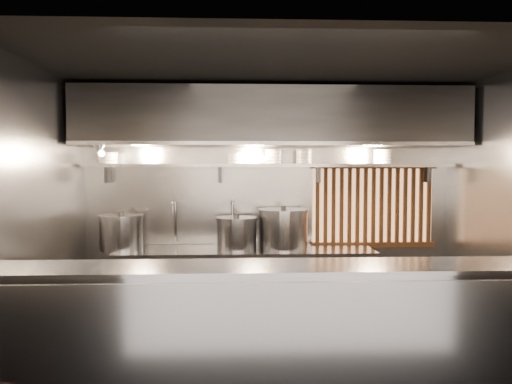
{
  "coord_description": "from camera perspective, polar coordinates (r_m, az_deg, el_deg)",
  "views": [
    {
      "loc": [
        -0.43,
        -4.67,
        1.89
      ],
      "look_at": [
        -0.2,
        0.55,
        1.6
      ],
      "focal_mm": 35.0,
      "sensor_mm": 36.0,
      "label": 1
    }
  ],
  "objects": [
    {
      "name": "cooking_bench",
      "position": [
        5.98,
        -1.22,
        -10.79
      ],
      "size": [
        3.0,
        0.7,
        0.9
      ],
      "primitive_type": "cube",
      "color": "gray",
      "rests_on": "floor"
    },
    {
      "name": "exhaust_hood",
      "position": [
        5.81,
        1.75,
        8.43
      ],
      "size": [
        4.4,
        0.81,
        0.65
      ],
      "color": "#2D2D30",
      "rests_on": "ceiling"
    },
    {
      "name": "bowl_shelf",
      "position": [
        6.01,
        1.58,
        3.06
      ],
      "size": [
        4.4,
        0.34,
        0.04
      ],
      "primitive_type": "cube",
      "color": "gray",
      "rests_on": "wall_back"
    },
    {
      "name": "stock_pot_right",
      "position": [
        5.9,
        3.16,
        -4.2
      ],
      "size": [
        0.76,
        0.76,
        0.51
      ],
      "rotation": [
        0.0,
        0.0,
        0.34
      ],
      "color": "gray",
      "rests_on": "cooking_bench"
    },
    {
      "name": "stock_pot_mid",
      "position": [
        5.85,
        -2.22,
        -4.71
      ],
      "size": [
        0.5,
        0.5,
        0.42
      ],
      "rotation": [
        0.0,
        0.0,
        -0.03
      ],
      "color": "gray",
      "rests_on": "cooking_bench"
    },
    {
      "name": "ceiling",
      "position": [
        4.78,
        2.77,
        14.14
      ],
      "size": [
        4.5,
        4.5,
        0.0
      ],
      "primitive_type": "plane",
      "rotation": [
        3.14,
        0.0,
        0.0
      ],
      "color": "black",
      "rests_on": "wall_back"
    },
    {
      "name": "bowl_stack_3",
      "position": [
        6.05,
        5.51,
        4.04
      ],
      "size": [
        0.2,
        0.2,
        0.17
      ],
      "color": "white",
      "rests_on": "bowl_shelf"
    },
    {
      "name": "bowl_stack_1",
      "position": [
        5.99,
        -2.32,
        3.88
      ],
      "size": [
        0.21,
        0.21,
        0.13
      ],
      "color": "white",
      "rests_on": "bowl_shelf"
    },
    {
      "name": "bowl_stack_2",
      "position": [
        6.01,
        2.07,
        4.06
      ],
      "size": [
        0.23,
        0.23,
        0.17
      ],
      "color": "white",
      "rests_on": "bowl_shelf"
    },
    {
      "name": "faucet_left",
      "position": [
        6.11,
        -9.29,
        -2.37
      ],
      "size": [
        0.04,
        0.3,
        0.5
      ],
      "color": "silver",
      "rests_on": "wall_back"
    },
    {
      "name": "wall_left",
      "position": [
        5.04,
        -23.72,
        -2.68
      ],
      "size": [
        0.0,
        3.0,
        3.0
      ],
      "primitive_type": "plane",
      "rotation": [
        1.57,
        0.0,
        1.57
      ],
      "color": "gray",
      "rests_on": "floor"
    },
    {
      "name": "serving_counter",
      "position": [
        3.96,
        4.02,
        -16.34
      ],
      "size": [
        4.5,
        0.56,
        1.13
      ],
      "color": "gray",
      "rests_on": "floor"
    },
    {
      "name": "pendant_bulb",
      "position": [
        5.88,
        0.7,
        3.85
      ],
      "size": [
        0.09,
        0.09,
        0.19
      ],
      "color": "#2D2D30",
      "rests_on": "exhaust_hood"
    },
    {
      "name": "bowl_stack_0",
      "position": [
        6.18,
        -16.6,
        3.73
      ],
      "size": [
        0.24,
        0.24,
        0.13
      ],
      "color": "white",
      "rests_on": "bowl_shelf"
    },
    {
      "name": "wood_screen",
      "position": [
        6.38,
        13.22,
        -1.51
      ],
      "size": [
        1.56,
        0.09,
        1.04
      ],
      "color": "#F9AF70",
      "rests_on": "wall_back"
    },
    {
      "name": "bowl_stack_4",
      "position": [
        6.26,
        14.24,
        3.93
      ],
      "size": [
        0.23,
        0.23,
        0.17
      ],
      "color": "white",
      "rests_on": "bowl_shelf"
    },
    {
      "name": "heat_lamp",
      "position": [
        5.72,
        -17.47,
        4.79
      ],
      "size": [
        0.25,
        0.35,
        0.2
      ],
      "color": "gray",
      "rests_on": "exhaust_hood"
    },
    {
      "name": "floor",
      "position": [
        5.06,
        2.68,
        -18.79
      ],
      "size": [
        4.5,
        4.5,
        0.0
      ],
      "primitive_type": "plane",
      "color": "black",
      "rests_on": "ground"
    },
    {
      "name": "faucet_right",
      "position": [
        6.06,
        -2.7,
        -2.37
      ],
      "size": [
        0.04,
        0.3,
        0.5
      ],
      "color": "silver",
      "rests_on": "wall_back"
    },
    {
      "name": "wall_back",
      "position": [
        6.2,
        1.46,
        -1.38
      ],
      "size": [
        4.5,
        0.0,
        4.5
      ],
      "primitive_type": "plane",
      "rotation": [
        1.57,
        0.0,
        0.0
      ],
      "color": "gray",
      "rests_on": "floor"
    },
    {
      "name": "wall_right",
      "position": [
        5.41,
        27.23,
        -2.39
      ],
      "size": [
        0.0,
        3.0,
        3.0
      ],
      "primitive_type": "plane",
      "rotation": [
        1.57,
        0.0,
        -1.57
      ],
      "color": "gray",
      "rests_on": "floor"
    },
    {
      "name": "stock_pot_left",
      "position": [
        6.05,
        -15.16,
        -4.42
      ],
      "size": [
        0.62,
        0.62,
        0.45
      ],
      "rotation": [
        0.0,
        0.0,
        -0.2
      ],
      "color": "gray",
      "rests_on": "cooking_bench"
    }
  ]
}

